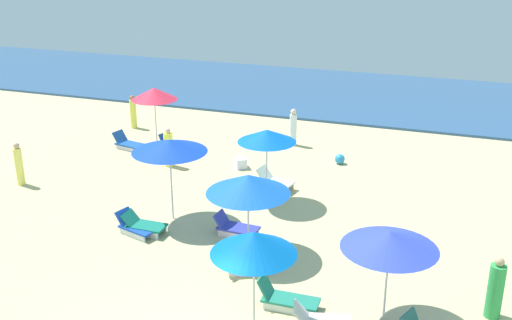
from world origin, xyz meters
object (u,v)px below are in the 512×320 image
(lounge_chair_3_0, at_px, (129,144))
(lounge_chair_4_0, at_px, (286,298))
(umbrella_3, at_px, (154,94))
(umbrella_6, at_px, (169,146))
(beach_ball_0, at_px, (340,159))
(umbrella_2, at_px, (248,184))
(beachgoer_4, at_px, (293,128))
(beachgoer_1, at_px, (495,290))
(lounge_chair_5_0, at_px, (274,181))
(beachgoer_2, at_px, (133,112))
(cooler_box_1, at_px, (241,163))
(lounge_chair_6_1, at_px, (136,226))
(lounge_chair_3_1, at_px, (175,146))
(beachgoer_3, at_px, (169,149))
(umbrella_4, at_px, (254,243))
(lounge_chair_2_1, at_px, (242,263))
(umbrella_5, at_px, (267,136))
(beachgoer_0, at_px, (19,165))
(umbrella_1, at_px, (390,240))
(lounge_chair_2_0, at_px, (235,227))
(lounge_chair_6_0, at_px, (144,225))

(lounge_chair_3_0, distance_m, lounge_chair_4_0, 13.15)
(umbrella_3, xyz_separation_m, umbrella_6, (3.67, -5.80, 0.07))
(umbrella_3, relative_size, beach_ball_0, 6.68)
(umbrella_2, bearing_deg, beachgoer_4, 98.77)
(lounge_chair_3_0, xyz_separation_m, beachgoer_1, (14.36, -7.67, 0.50))
(lounge_chair_5_0, distance_m, beachgoer_4, 4.94)
(beachgoer_2, bearing_deg, beachgoer_4, -142.88)
(cooler_box_1, bearing_deg, lounge_chair_6_1, -43.04)
(lounge_chair_3_1, height_order, beachgoer_3, beachgoer_3)
(umbrella_4, xyz_separation_m, umbrella_6, (-4.51, 4.89, 0.08))
(lounge_chair_5_0, xyz_separation_m, cooler_box_1, (-1.88, 1.57, -0.10))
(lounge_chair_2_1, xyz_separation_m, lounge_chair_3_1, (-6.07, 8.11, -0.00))
(umbrella_5, bearing_deg, lounge_chair_3_1, 146.04)
(lounge_chair_5_0, bearing_deg, beachgoer_3, 89.72)
(umbrella_2, relative_size, beachgoer_1, 1.50)
(umbrella_4, bearing_deg, beachgoer_3, 126.80)
(cooler_box_1, bearing_deg, beachgoer_0, -92.17)
(umbrella_2, bearing_deg, umbrella_5, 100.43)
(beachgoer_0, bearing_deg, umbrella_5, -84.67)
(umbrella_1, bearing_deg, lounge_chair_5_0, 126.51)
(lounge_chair_2_1, height_order, beachgoer_1, beachgoer_1)
(beach_ball_0, bearing_deg, umbrella_2, -96.72)
(umbrella_1, relative_size, umbrella_5, 0.90)
(beachgoer_0, distance_m, beach_ball_0, 12.02)
(beachgoer_1, distance_m, beach_ball_0, 10.54)
(lounge_chair_2_1, xyz_separation_m, lounge_chair_5_0, (-0.93, 5.69, 0.04))
(lounge_chair_5_0, bearing_deg, umbrella_2, -161.36)
(lounge_chair_3_0, xyz_separation_m, umbrella_6, (4.76, -5.40, 2.22))
(lounge_chair_2_1, xyz_separation_m, beachgoer_1, (6.33, 0.08, 0.48))
(umbrella_4, relative_size, beachgoer_4, 1.65)
(umbrella_2, relative_size, umbrella_3, 0.90)
(umbrella_5, bearing_deg, beach_ball_0, 70.11)
(lounge_chair_2_0, bearing_deg, beachgoer_4, 8.02)
(umbrella_4, xyz_separation_m, beachgoer_4, (-2.93, 13.09, -1.60))
(beachgoer_1, xyz_separation_m, beachgoer_2, (-15.71, 10.36, 0.03))
(umbrella_2, xyz_separation_m, beachgoer_3, (-5.30, 5.43, -1.40))
(umbrella_5, relative_size, lounge_chair_6_0, 1.96)
(umbrella_5, xyz_separation_m, lounge_chair_6_1, (-2.97, -3.60, -2.10))
(lounge_chair_6_0, bearing_deg, umbrella_6, -17.58)
(umbrella_1, height_order, umbrella_6, umbrella_6)
(lounge_chair_3_1, height_order, umbrella_6, umbrella_6)
(lounge_chair_3_0, distance_m, umbrella_5, 8.09)
(lounge_chair_6_0, xyz_separation_m, beachgoer_1, (9.97, -1.07, 0.49))
(beach_ball_0, bearing_deg, lounge_chair_3_0, -171.98)
(umbrella_4, xyz_separation_m, lounge_chair_6_1, (-5.08, 3.55, -2.14))
(beachgoer_2, bearing_deg, lounge_chair_4_0, 169.53)
(umbrella_5, height_order, lounge_chair_6_1, umbrella_5)
(beachgoer_3, distance_m, beachgoer_4, 5.58)
(lounge_chair_3_1, xyz_separation_m, umbrella_4, (7.32, -10.65, 2.12))
(beachgoer_1, bearing_deg, beachgoer_3, -0.40)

